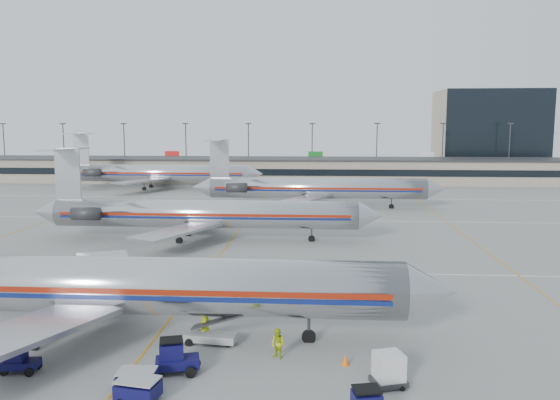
# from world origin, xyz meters

# --- Properties ---
(ground) EXTENTS (260.00, 260.00, 0.00)m
(ground) POSITION_xyz_m (0.00, 0.00, 0.00)
(ground) COLOR gray
(ground) RESTS_ON ground
(apron_markings) EXTENTS (160.00, 0.15, 0.02)m
(apron_markings) POSITION_xyz_m (0.00, 10.00, 0.01)
(apron_markings) COLOR silver
(apron_markings) RESTS_ON ground
(terminal) EXTENTS (162.00, 17.00, 6.25)m
(terminal) POSITION_xyz_m (0.00, 97.97, 3.16)
(terminal) COLOR gray
(terminal) RESTS_ON ground
(light_mast_row) EXTENTS (163.60, 0.40, 15.28)m
(light_mast_row) POSITION_xyz_m (0.00, 112.00, 8.58)
(light_mast_row) COLOR #38383D
(light_mast_row) RESTS_ON ground
(distant_building) EXTENTS (30.00, 20.00, 25.00)m
(distant_building) POSITION_xyz_m (62.00, 128.00, 12.50)
(distant_building) COLOR tan
(distant_building) RESTS_ON ground
(jet_foreground) EXTENTS (48.20, 28.38, 12.62)m
(jet_foreground) POSITION_xyz_m (-5.14, -7.58, 3.66)
(jet_foreground) COLOR silver
(jet_foreground) RESTS_ON ground
(jet_second_row) EXTENTS (44.34, 26.11, 11.61)m
(jet_second_row) POSITION_xyz_m (-4.13, 24.49, 3.37)
(jet_second_row) COLOR silver
(jet_second_row) RESTS_ON ground
(jet_third_row) EXTENTS (44.36, 27.29, 12.13)m
(jet_third_row) POSITION_xyz_m (9.75, 53.21, 3.52)
(jet_third_row) COLOR silver
(jet_third_row) RESTS_ON ground
(jet_back_row) EXTENTS (47.21, 29.04, 12.91)m
(jet_back_row) POSITION_xyz_m (-26.04, 79.64, 3.75)
(jet_back_row) COLOR silver
(jet_back_row) RESTS_ON ground
(tug_left) EXTENTS (2.12, 1.16, 1.67)m
(tug_left) POSITION_xyz_m (-6.33, -13.25, 0.76)
(tug_left) COLOR #0C0B3D
(tug_left) RESTS_ON ground
(tug_center) EXTENTS (2.71, 1.84, 2.01)m
(tug_center) POSITION_xyz_m (2.69, -12.64, 0.92)
(tug_center) COLOR #0C0B3D
(tug_center) RESTS_ON ground
(cart_inner) EXTENTS (2.04, 1.42, 1.14)m
(cart_inner) POSITION_xyz_m (1.21, -14.91, 0.61)
(cart_inner) COLOR #0C0B3D
(cart_inner) RESTS_ON ground
(cart_outer) EXTENTS (2.33, 1.79, 1.20)m
(cart_outer) POSITION_xyz_m (1.65, -16.03, 0.64)
(cart_outer) COLOR #0C0B3D
(cart_outer) RESTS_ON ground
(uld_container) EXTENTS (2.13, 1.94, 1.86)m
(uld_container) POSITION_xyz_m (14.77, -13.38, 0.94)
(uld_container) COLOR #2D2D30
(uld_container) RESTS_ON ground
(belt_loader) EXTENTS (4.23, 1.66, 2.20)m
(belt_loader) POSITION_xyz_m (3.92, -8.26, 0.59)
(belt_loader) COLOR #949494
(belt_loader) RESTS_ON ground
(ramp_worker_near) EXTENTS (0.85, 0.81, 1.96)m
(ramp_worker_near) POSITION_xyz_m (3.45, -7.79, 0.98)
(ramp_worker_near) COLOR #AFC312
(ramp_worker_near) RESTS_ON ground
(ramp_worker_far) EXTENTS (1.15, 1.11, 1.87)m
(ramp_worker_far) POSITION_xyz_m (8.45, -10.29, 0.94)
(ramp_worker_far) COLOR #B0C912
(ramp_worker_far) RESTS_ON ground
(cone_right) EXTENTS (0.59, 0.59, 0.66)m
(cone_right) POSITION_xyz_m (12.53, -10.95, 0.33)
(cone_right) COLOR #FB5F08
(cone_right) RESTS_ON ground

